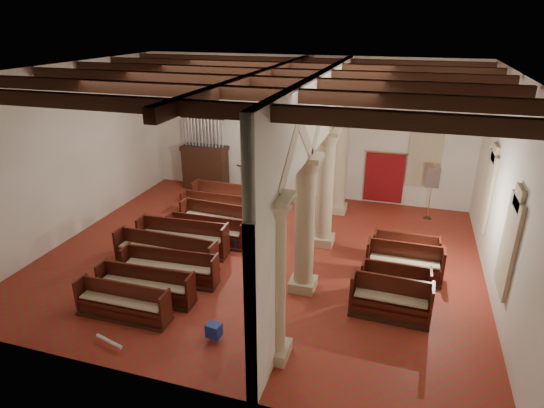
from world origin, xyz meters
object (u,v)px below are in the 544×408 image
at_px(pipe_organ, 205,160).
at_px(aisle_pew_0, 390,304).
at_px(lectern, 246,182).
at_px(nave_pew_0, 123,307).
at_px(processional_banner, 430,200).

height_order(pipe_organ, aisle_pew_0, pipe_organ).
bearing_deg(aisle_pew_0, lectern, 134.09).
bearing_deg(pipe_organ, aisle_pew_0, -40.95).
relative_size(pipe_organ, lectern, 3.18).
height_order(lectern, aisle_pew_0, lectern).
xyz_separation_m(lectern, nave_pew_0, (0.04, -9.56, -0.26)).
bearing_deg(pipe_organ, lectern, -4.88).
xyz_separation_m(pipe_organ, aisle_pew_0, (8.81, -7.64, -0.99)).
height_order(processional_banner, nave_pew_0, processional_banner).
relative_size(processional_banner, nave_pew_0, 0.87).
height_order(pipe_organ, nave_pew_0, pipe_organ).
height_order(nave_pew_0, aisle_pew_0, aisle_pew_0).
relative_size(lectern, nave_pew_0, 0.53).
distance_m(pipe_organ, aisle_pew_0, 11.70).
bearing_deg(pipe_organ, nave_pew_0, -77.92).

